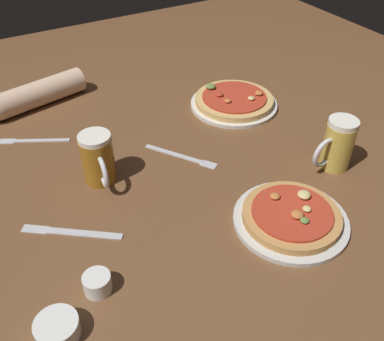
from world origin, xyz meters
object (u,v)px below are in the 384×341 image
Objects in this scene: knife_right at (71,232)px; beer_mug_dark at (98,159)px; ramekin_butter at (97,283)px; pizza_plate_near at (291,217)px; diner_arm at (30,96)px; pizza_plate_far at (234,101)px; ramekin_sauce at (57,329)px; fork_spare at (182,156)px; beer_mug_amber at (337,145)px; fork_left at (32,140)px.

beer_mug_dark is at bearing 48.25° from knife_right.
ramekin_butter is (-0.13, -0.32, -0.05)m from beer_mug_dark.
diner_arm is (-0.38, 0.82, 0.02)m from pizza_plate_near.
knife_right is (-0.63, -0.28, -0.01)m from pizza_plate_far.
pizza_plate_near is 0.95× the size of pizza_plate_far.
ramekin_sauce is 0.41× the size of knife_right.
fork_spare is at bearing 19.13° from knife_right.
knife_right and fork_spare have the same top height.
fork_spare is at bearing -4.70° from beer_mug_dark.
ramekin_sauce is at bearing -101.11° from diner_arm.
beer_mug_amber is at bearing 8.54° from ramekin_sauce.
pizza_plate_far is 5.02× the size of ramekin_butter.
ramekin_butter is 0.16× the size of diner_arm.
diner_arm is at bearing 114.89° from pizza_plate_near.
fork_left is (-0.66, 0.52, -0.07)m from beer_mug_amber.
pizza_plate_near is 0.36m from fork_spare.
pizza_plate_far is at bearing 15.30° from beer_mug_dark.
pizza_plate_far is 1.97× the size of beer_mug_amber.
beer_mug_amber is at bearing -83.09° from pizza_plate_far.
fork_spare is at bearing -58.92° from diner_arm.
beer_mug_dark is 0.95× the size of beer_mug_amber.
ramekin_sauce is at bearing -141.84° from fork_spare.
diner_arm reaches higher than fork_spare.
pizza_plate_near is 0.54m from ramekin_sauce.
pizza_plate_far is at bearing -29.37° from diner_arm.
pizza_plate_near is 1.86× the size of beer_mug_amber.
pizza_plate_near is at bearing 1.02° from ramekin_sauce.
fork_left is at bearing -104.40° from diner_arm.
beer_mug_amber reaches higher than diner_arm.
beer_mug_amber is 0.69m from knife_right.
pizza_plate_near is 0.49m from beer_mug_dark.
pizza_plate_near is at bearing -55.59° from fork_left.
diner_arm is at bearing 97.42° from beer_mug_dark.
ramekin_sauce is 0.65m from fork_left.
diner_arm is at bearing 85.03° from ramekin_butter.
fork_left is 0.95× the size of knife_right.
ramekin_butter is at bearing -90.22° from knife_right.
fork_spare is at bearing -150.61° from pizza_plate_far.
ramekin_butter is 0.18m from knife_right.
fork_spare is at bearing -40.14° from fork_left.
pizza_plate_near reaches higher than ramekin_sauce.
knife_right is (-0.13, -0.14, -0.06)m from beer_mug_dark.
fork_spare is (0.35, 0.30, -0.02)m from ramekin_butter.
beer_mug_amber is 0.85m from fork_left.
fork_spare is at bearing 105.21° from pizza_plate_near.
fork_spare is at bearing 144.10° from beer_mug_amber.
fork_left is at bearing 139.86° from fork_spare.
beer_mug_dark is (-0.32, 0.36, 0.05)m from pizza_plate_near.
knife_right is (-0.68, 0.11, -0.07)m from beer_mug_amber.
ramekin_butter reaches higher than knife_right.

